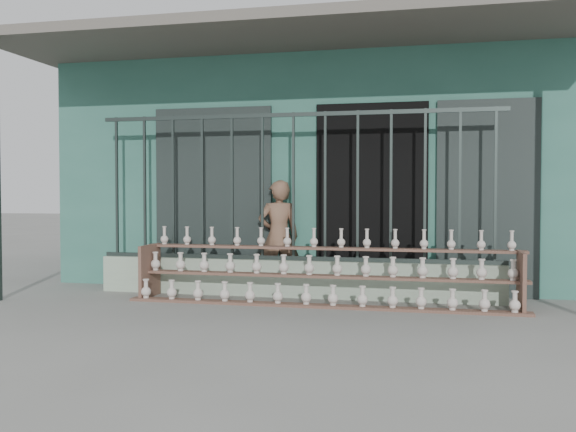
# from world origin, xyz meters

# --- Properties ---
(ground) EXTENTS (60.00, 60.00, 0.00)m
(ground) POSITION_xyz_m (0.00, 0.00, 0.00)
(ground) COLOR slate
(workshop_building) EXTENTS (7.40, 6.60, 3.21)m
(workshop_building) POSITION_xyz_m (0.00, 4.23, 1.62)
(workshop_building) COLOR #306657
(workshop_building) RESTS_ON ground
(parapet_wall) EXTENTS (5.00, 0.20, 0.45)m
(parapet_wall) POSITION_xyz_m (0.00, 1.30, 0.23)
(parapet_wall) COLOR #97AC94
(parapet_wall) RESTS_ON ground
(security_fence) EXTENTS (5.00, 0.04, 1.80)m
(security_fence) POSITION_xyz_m (-0.00, 1.30, 1.35)
(security_fence) COLOR #283330
(security_fence) RESTS_ON parapet_wall
(shelf_rack) EXTENTS (4.50, 0.68, 0.85)m
(shelf_rack) POSITION_xyz_m (0.44, 0.88, 0.36)
(shelf_rack) COLOR brown
(shelf_rack) RESTS_ON ground
(elderly_woman) EXTENTS (0.61, 0.51, 1.43)m
(elderly_woman) POSITION_xyz_m (-0.26, 1.61, 0.72)
(elderly_woman) COLOR brown
(elderly_woman) RESTS_ON ground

